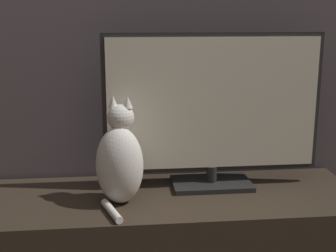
# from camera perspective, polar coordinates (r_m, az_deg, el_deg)

# --- Properties ---
(tv_stand) EXTENTS (1.53, 0.52, 0.44)m
(tv_stand) POSITION_cam_1_polar(r_m,az_deg,el_deg) (2.00, 0.45, -14.29)
(tv_stand) COLOR #33281E
(tv_stand) RESTS_ON ground_plane
(tv) EXTENTS (0.90, 0.20, 0.64)m
(tv) POSITION_cam_1_polar(r_m,az_deg,el_deg) (1.92, 5.49, 2.01)
(tv) COLOR black
(tv) RESTS_ON tv_stand
(cat) EXTENTS (0.22, 0.31, 0.41)m
(cat) POSITION_cam_1_polar(r_m,az_deg,el_deg) (1.80, -5.87, -4.21)
(cat) COLOR silver
(cat) RESTS_ON tv_stand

